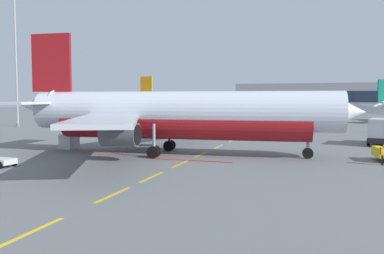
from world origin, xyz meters
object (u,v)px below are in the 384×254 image
Objects in this scene: ground_crew_worker at (384,154)px; fuel_service_truck at (382,131)px; airliner_foreground at (176,114)px; airliner_mid_left at (183,103)px; apron_light_mast_near at (15,41)px; uld_cargo_container at (69,142)px.

fuel_service_truck is at bearing 83.64° from ground_crew_worker.
airliner_foreground reaches higher than fuel_service_truck.
fuel_service_truck is 4.25× the size of ground_crew_worker.
airliner_foreground is 4.74× the size of fuel_service_truck.
airliner_mid_left is 59.45m from apron_light_mast_near.
airliner_foreground is at bearing -32.75° from apron_light_mast_near.
ground_crew_worker is 0.06× the size of apron_light_mast_near.
ground_crew_worker is at bearing -61.02° from airliner_mid_left.
apron_light_mast_near reaches higher than uld_cargo_container.
ground_crew_worker is 0.98× the size of uld_cargo_container.
fuel_service_truck is (20.33, 15.27, -2.30)m from airliner_foreground.
airliner_mid_left is at bearing 118.98° from ground_crew_worker.
ground_crew_worker is (18.53, -0.89, -2.96)m from airliner_foreground.
airliner_mid_left is at bearing 108.74° from airliner_foreground.
airliner_mid_left reaches higher than ground_crew_worker.
airliner_mid_left is 20.56× the size of uld_cargo_container.
airliner_mid_left is 84.31m from fuel_service_truck.
airliner_foreground is at bearing 177.24° from ground_crew_worker.
ground_crew_worker is at bearing -2.64° from uld_cargo_container.
apron_light_mast_near is at bearing 168.90° from fuel_service_truck.
fuel_service_truck is at bearing -54.61° from airliner_mid_left.
apron_light_mast_near reaches higher than fuel_service_truck.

